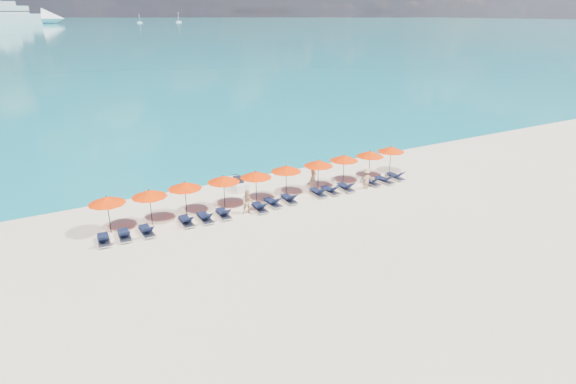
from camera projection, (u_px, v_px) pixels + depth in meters
ground at (313, 226)px, 28.60m from camera, size 1400.00×1400.00×0.00m
sea at (8, 22)px, 563.32m from camera, size 1600.00×1300.00×0.01m
sailboat_near at (140, 22)px, 528.88m from camera, size 5.21×1.74×9.56m
sailboat_far at (179, 21)px, 562.99m from camera, size 6.16×2.05×11.30m
jetski at (238, 183)px, 34.66m from camera, size 1.11×2.44×0.84m
beachgoer_a at (313, 177)px, 34.33m from camera, size 0.80×0.75×1.83m
beachgoer_b at (248, 202)px, 30.09m from camera, size 0.85×0.64×1.56m
beachgoer_c at (366, 179)px, 34.37m from camera, size 1.02×0.58×1.50m
umbrella_0 at (107, 200)px, 27.07m from camera, size 2.10×2.10×2.28m
umbrella_1 at (149, 193)px, 28.08m from camera, size 2.10×2.10×2.28m
umbrella_2 at (185, 185)px, 29.36m from camera, size 2.10×2.10×2.28m
umbrella_3 at (224, 179)px, 30.49m from camera, size 2.10×2.10×2.28m
umbrella_4 at (256, 174)px, 31.34m from camera, size 2.10×2.10×2.28m
umbrella_5 at (286, 169)px, 32.51m from camera, size 2.10×2.10×2.28m
umbrella_6 at (318, 163)px, 33.68m from camera, size 2.10×2.10×2.28m
umbrella_7 at (344, 158)px, 34.88m from camera, size 2.10×2.10×2.28m
umbrella_8 at (370, 154)px, 35.89m from camera, size 2.10×2.10×2.28m
umbrella_9 at (391, 149)px, 37.09m from camera, size 2.10×2.10×2.28m
lounger_0 at (104, 239)px, 26.41m from camera, size 0.79×1.75×0.66m
lounger_1 at (124, 235)px, 26.96m from camera, size 0.77×1.75×0.66m
lounger_2 at (147, 231)px, 27.48m from camera, size 0.63×1.70×0.66m
lounger_3 at (186, 221)px, 28.75m from camera, size 0.67×1.72×0.66m
lounger_4 at (205, 217)px, 29.23m from camera, size 0.66×1.72×0.66m
lounger_5 at (223, 213)px, 29.82m from camera, size 0.74×1.74×0.66m
lounger_6 at (260, 207)px, 30.75m from camera, size 0.78×1.75×0.66m
lounger_7 at (273, 202)px, 31.55m from camera, size 0.71×1.73×0.66m
lounger_8 at (289, 199)px, 32.16m from camera, size 0.75×1.74×0.66m
lounger_9 at (318, 192)px, 33.28m from camera, size 0.69×1.72×0.66m
lounger_10 at (330, 190)px, 33.71m from camera, size 0.71×1.73×0.66m
lounger_11 at (346, 187)px, 34.26m from camera, size 0.75×1.74×0.66m
lounger_12 at (371, 182)px, 35.39m from camera, size 0.70×1.73×0.66m
lounger_13 at (385, 180)px, 35.77m from camera, size 0.77×1.75×0.66m
lounger_14 at (395, 176)px, 36.56m from camera, size 0.63×1.70×0.66m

